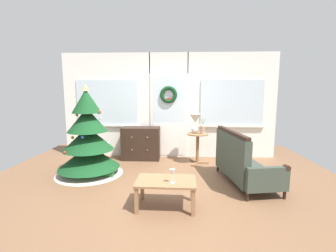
{
  "coord_description": "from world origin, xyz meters",
  "views": [
    {
      "loc": [
        0.24,
        -3.82,
        1.65
      ],
      "look_at": [
        0.05,
        0.55,
        1.0
      ],
      "focal_mm": 25.63,
      "sensor_mm": 36.0,
      "label": 1
    }
  ],
  "objects_px": {
    "coffee_table": "(166,184)",
    "gift_box": "(109,172)",
    "settee_sofa": "(241,163)",
    "flower_vase": "(203,129)",
    "dresser_cabinet": "(141,143)",
    "wine_glass": "(172,173)",
    "side_table": "(198,142)",
    "table_lamp": "(195,121)",
    "christmas_tree": "(88,143)"
  },
  "relations": [
    {
      "from": "dresser_cabinet",
      "to": "flower_vase",
      "type": "relative_size",
      "value": 2.58
    },
    {
      "from": "settee_sofa",
      "to": "wine_glass",
      "type": "distance_m",
      "value": 1.59
    },
    {
      "from": "dresser_cabinet",
      "to": "christmas_tree",
      "type": "bearing_deg",
      "value": -128.97
    },
    {
      "from": "flower_vase",
      "to": "settee_sofa",
      "type": "bearing_deg",
      "value": -61.72
    },
    {
      "from": "flower_vase",
      "to": "side_table",
      "type": "bearing_deg",
      "value": 149.04
    },
    {
      "from": "coffee_table",
      "to": "gift_box",
      "type": "distance_m",
      "value": 1.65
    },
    {
      "from": "dresser_cabinet",
      "to": "wine_glass",
      "type": "height_order",
      "value": "dresser_cabinet"
    },
    {
      "from": "settee_sofa",
      "to": "table_lamp",
      "type": "xyz_separation_m",
      "value": [
        -0.75,
        1.19,
        0.6
      ]
    },
    {
      "from": "settee_sofa",
      "to": "side_table",
      "type": "distance_m",
      "value": 1.34
    },
    {
      "from": "wine_glass",
      "to": "side_table",
      "type": "bearing_deg",
      "value": 76.85
    },
    {
      "from": "wine_glass",
      "to": "table_lamp",
      "type": "bearing_deg",
      "value": 78.56
    },
    {
      "from": "dresser_cabinet",
      "to": "gift_box",
      "type": "height_order",
      "value": "dresser_cabinet"
    },
    {
      "from": "settee_sofa",
      "to": "wine_glass",
      "type": "bearing_deg",
      "value": -139.04
    },
    {
      "from": "side_table",
      "to": "coffee_table",
      "type": "relative_size",
      "value": 0.81
    },
    {
      "from": "dresser_cabinet",
      "to": "gift_box",
      "type": "relative_size",
      "value": 5.14
    },
    {
      "from": "dresser_cabinet",
      "to": "gift_box",
      "type": "xyz_separation_m",
      "value": [
        -0.43,
        -1.24,
        -0.3
      ]
    },
    {
      "from": "side_table",
      "to": "wine_glass",
      "type": "height_order",
      "value": "side_table"
    },
    {
      "from": "table_lamp",
      "to": "gift_box",
      "type": "height_order",
      "value": "table_lamp"
    },
    {
      "from": "settee_sofa",
      "to": "flower_vase",
      "type": "distance_m",
      "value": 1.31
    },
    {
      "from": "table_lamp",
      "to": "gift_box",
      "type": "bearing_deg",
      "value": -150.19
    },
    {
      "from": "settee_sofa",
      "to": "side_table",
      "type": "relative_size",
      "value": 2.26
    },
    {
      "from": "flower_vase",
      "to": "gift_box",
      "type": "height_order",
      "value": "flower_vase"
    },
    {
      "from": "flower_vase",
      "to": "coffee_table",
      "type": "height_order",
      "value": "flower_vase"
    },
    {
      "from": "coffee_table",
      "to": "flower_vase",
      "type": "bearing_deg",
      "value": 70.85
    },
    {
      "from": "settee_sofa",
      "to": "table_lamp",
      "type": "bearing_deg",
      "value": 122.1
    },
    {
      "from": "coffee_table",
      "to": "wine_glass",
      "type": "bearing_deg",
      "value": -46.95
    },
    {
      "from": "flower_vase",
      "to": "gift_box",
      "type": "distance_m",
      "value": 2.18
    },
    {
      "from": "dresser_cabinet",
      "to": "wine_glass",
      "type": "relative_size",
      "value": 4.63
    },
    {
      "from": "dresser_cabinet",
      "to": "flower_vase",
      "type": "height_order",
      "value": "flower_vase"
    },
    {
      "from": "christmas_tree",
      "to": "table_lamp",
      "type": "height_order",
      "value": "christmas_tree"
    },
    {
      "from": "side_table",
      "to": "coffee_table",
      "type": "xyz_separation_m",
      "value": [
        -0.6,
        -2.09,
        -0.15
      ]
    },
    {
      "from": "dresser_cabinet",
      "to": "wine_glass",
      "type": "bearing_deg",
      "value": -71.72
    },
    {
      "from": "side_table",
      "to": "coffee_table",
      "type": "bearing_deg",
      "value": -106.14
    },
    {
      "from": "christmas_tree",
      "to": "table_lamp",
      "type": "xyz_separation_m",
      "value": [
        2.14,
        0.82,
        0.35
      ]
    },
    {
      "from": "coffee_table",
      "to": "settee_sofa",
      "type": "bearing_deg",
      "value": 36.05
    },
    {
      "from": "side_table",
      "to": "flower_vase",
      "type": "relative_size",
      "value": 1.99
    },
    {
      "from": "table_lamp",
      "to": "coffee_table",
      "type": "relative_size",
      "value": 0.52
    },
    {
      "from": "dresser_cabinet",
      "to": "table_lamp",
      "type": "distance_m",
      "value": 1.43
    },
    {
      "from": "christmas_tree",
      "to": "wine_glass",
      "type": "bearing_deg",
      "value": -39.84
    },
    {
      "from": "side_table",
      "to": "flower_vase",
      "type": "xyz_separation_m",
      "value": [
        0.1,
        -0.06,
        0.32
      ]
    },
    {
      "from": "side_table",
      "to": "settee_sofa",
      "type": "bearing_deg",
      "value": -59.17
    },
    {
      "from": "flower_vase",
      "to": "coffee_table",
      "type": "bearing_deg",
      "value": -109.15
    },
    {
      "from": "christmas_tree",
      "to": "settee_sofa",
      "type": "distance_m",
      "value": 2.92
    },
    {
      "from": "table_lamp",
      "to": "gift_box",
      "type": "distance_m",
      "value": 2.16
    },
    {
      "from": "settee_sofa",
      "to": "coffee_table",
      "type": "height_order",
      "value": "settee_sofa"
    },
    {
      "from": "coffee_table",
      "to": "gift_box",
      "type": "xyz_separation_m",
      "value": [
        -1.16,
        1.15,
        -0.25
      ]
    },
    {
      "from": "settee_sofa",
      "to": "gift_box",
      "type": "height_order",
      "value": "settee_sofa"
    },
    {
      "from": "gift_box",
      "to": "coffee_table",
      "type": "bearing_deg",
      "value": -44.88
    },
    {
      "from": "settee_sofa",
      "to": "flower_vase",
      "type": "bearing_deg",
      "value": 118.28
    },
    {
      "from": "christmas_tree",
      "to": "settee_sofa",
      "type": "xyz_separation_m",
      "value": [
        2.89,
        -0.37,
        -0.25
      ]
    }
  ]
}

